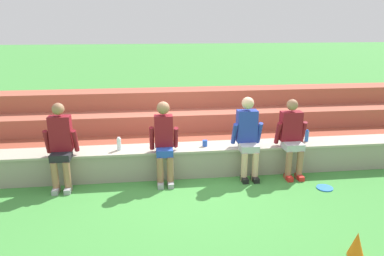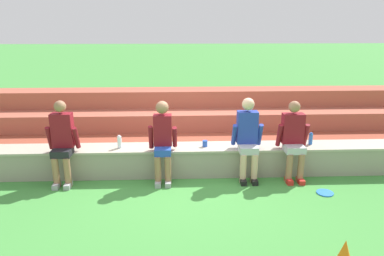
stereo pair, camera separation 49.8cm
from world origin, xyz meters
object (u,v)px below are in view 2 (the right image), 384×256
at_px(person_center, 248,136).
at_px(water_bottle_center_gap, 311,139).
at_px(sports_cone, 345,252).
at_px(person_right_of_center, 293,138).
at_px(person_left_of_center, 163,139).
at_px(water_bottle_near_left, 120,142).
at_px(frisbee, 325,193).
at_px(person_far_left, 62,141).
at_px(plastic_cup_right_end, 205,144).

xyz_separation_m(person_center, water_bottle_center_gap, (1.21, 0.26, -0.15)).
distance_m(water_bottle_center_gap, sports_cone, 2.76).
bearing_deg(person_center, person_right_of_center, -1.66).
bearing_deg(person_left_of_center, water_bottle_near_left, 162.63).
height_order(frisbee, sports_cone, sports_cone).
xyz_separation_m(frisbee, sports_cone, (-0.49, -1.74, 0.15)).
bearing_deg(person_center, water_bottle_near_left, 175.02).
height_order(water_bottle_near_left, sports_cone, water_bottle_near_left).
distance_m(person_far_left, sports_cone, 4.54).
height_order(water_bottle_center_gap, water_bottle_near_left, water_bottle_near_left).
height_order(plastic_cup_right_end, sports_cone, plastic_cup_right_end).
bearing_deg(water_bottle_near_left, sports_cone, -41.77).
xyz_separation_m(person_center, sports_cone, (0.68, -2.41, -0.61)).
xyz_separation_m(plastic_cup_right_end, sports_cone, (1.40, -2.63, -0.42)).
bearing_deg(person_far_left, frisbee, -8.09).
height_order(person_right_of_center, plastic_cup_right_end, person_right_of_center).
relative_size(person_far_left, water_bottle_near_left, 6.06).
relative_size(person_left_of_center, person_center, 0.98).
distance_m(water_bottle_center_gap, water_bottle_near_left, 3.45).
bearing_deg(sports_cone, water_bottle_center_gap, 78.73).
height_order(person_right_of_center, water_bottle_near_left, person_right_of_center).
distance_m(person_left_of_center, frisbee, 2.81).
bearing_deg(water_bottle_near_left, frisbee, -14.26).
relative_size(person_left_of_center, frisbee, 5.22).
bearing_deg(person_right_of_center, person_center, 178.34).
height_order(water_bottle_near_left, frisbee, water_bottle_near_left).
bearing_deg(frisbee, person_right_of_center, 119.87).
bearing_deg(water_bottle_near_left, person_left_of_center, -17.37).
bearing_deg(sports_cone, water_bottle_near_left, 138.23).
height_order(person_right_of_center, sports_cone, person_right_of_center).
bearing_deg(person_center, person_left_of_center, -178.16).
distance_m(water_bottle_center_gap, frisbee, 1.12).
bearing_deg(person_far_left, person_left_of_center, 0.33).
distance_m(person_right_of_center, frisbee, 1.04).
relative_size(water_bottle_near_left, frisbee, 0.88).
bearing_deg(plastic_cup_right_end, person_far_left, -173.67).
bearing_deg(plastic_cup_right_end, person_center, -16.39).
bearing_deg(sports_cone, frisbee, 74.33).
bearing_deg(sports_cone, person_right_of_center, 87.21).
bearing_deg(sports_cone, person_left_of_center, 132.21).
xyz_separation_m(water_bottle_center_gap, sports_cone, (-0.53, -2.67, -0.47)).
height_order(water_bottle_center_gap, sports_cone, water_bottle_center_gap).
bearing_deg(frisbee, plastic_cup_right_end, 154.96).
relative_size(person_left_of_center, plastic_cup_right_end, 12.61).
bearing_deg(person_right_of_center, frisbee, -60.13).
bearing_deg(plastic_cup_right_end, frisbee, -25.04).
distance_m(person_left_of_center, person_center, 1.47).
height_order(person_center, plastic_cup_right_end, person_center).
height_order(water_bottle_near_left, plastic_cup_right_end, water_bottle_near_left).
xyz_separation_m(water_bottle_near_left, plastic_cup_right_end, (1.52, 0.02, -0.06)).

